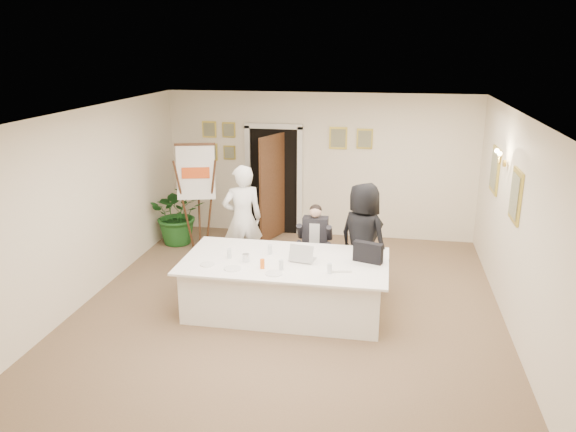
% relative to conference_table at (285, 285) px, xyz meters
% --- Properties ---
extents(floor, '(7.00, 7.00, 0.00)m').
position_rel_conference_table_xyz_m(floor, '(0.05, -0.04, -0.39)').
color(floor, brown).
rests_on(floor, ground).
extents(ceiling, '(6.00, 7.00, 0.02)m').
position_rel_conference_table_xyz_m(ceiling, '(0.05, -0.04, 2.41)').
color(ceiling, white).
rests_on(ceiling, wall_back).
extents(wall_back, '(6.00, 0.10, 2.80)m').
position_rel_conference_table_xyz_m(wall_back, '(0.05, 3.46, 1.01)').
color(wall_back, white).
rests_on(wall_back, floor).
extents(wall_front, '(6.00, 0.10, 2.80)m').
position_rel_conference_table_xyz_m(wall_front, '(0.05, -3.54, 1.01)').
color(wall_front, white).
rests_on(wall_front, floor).
extents(wall_left, '(0.10, 7.00, 2.80)m').
position_rel_conference_table_xyz_m(wall_left, '(-2.95, -0.04, 1.01)').
color(wall_left, white).
rests_on(wall_left, floor).
extents(wall_right, '(0.10, 7.00, 2.80)m').
position_rel_conference_table_xyz_m(wall_right, '(3.05, -0.04, 1.01)').
color(wall_right, white).
rests_on(wall_right, floor).
extents(doorway, '(1.14, 0.86, 2.20)m').
position_rel_conference_table_xyz_m(doorway, '(-0.84, 3.28, 0.65)').
color(doorway, black).
rests_on(doorway, floor).
extents(pictures_back_wall, '(3.40, 0.06, 0.80)m').
position_rel_conference_table_xyz_m(pictures_back_wall, '(-0.75, 3.43, 1.46)').
color(pictures_back_wall, gold).
rests_on(pictures_back_wall, wall_back).
extents(pictures_right_wall, '(0.06, 2.20, 0.80)m').
position_rel_conference_table_xyz_m(pictures_right_wall, '(3.02, 1.16, 1.36)').
color(pictures_right_wall, gold).
rests_on(pictures_right_wall, wall_right).
extents(wall_sconce, '(0.20, 0.30, 0.24)m').
position_rel_conference_table_xyz_m(wall_sconce, '(2.95, 1.16, 1.71)').
color(wall_sconce, gold).
rests_on(wall_sconce, wall_right).
extents(conference_table, '(2.86, 1.52, 0.78)m').
position_rel_conference_table_xyz_m(conference_table, '(0.00, 0.00, 0.00)').
color(conference_table, white).
rests_on(conference_table, floor).
extents(seated_man, '(0.66, 0.69, 1.26)m').
position_rel_conference_table_xyz_m(seated_man, '(0.26, 1.19, 0.24)').
color(seated_man, black).
rests_on(seated_man, floor).
extents(flip_chart, '(0.71, 0.51, 1.95)m').
position_rel_conference_table_xyz_m(flip_chart, '(-2.03, 2.22, 0.51)').
color(flip_chart, '#382011').
rests_on(flip_chart, floor).
extents(standing_man, '(0.79, 0.69, 1.82)m').
position_rel_conference_table_xyz_m(standing_man, '(-0.95, 1.33, 0.52)').
color(standing_man, white).
rests_on(standing_man, floor).
extents(standing_woman, '(1.00, 0.92, 1.72)m').
position_rel_conference_table_xyz_m(standing_woman, '(1.03, 0.86, 0.47)').
color(standing_woman, black).
rests_on(standing_woman, floor).
extents(potted_palm, '(1.38, 1.33, 1.18)m').
position_rel_conference_table_xyz_m(potted_palm, '(-2.51, 2.46, 0.20)').
color(potted_palm, '#1B511C').
rests_on(potted_palm, floor).
extents(laptop, '(0.40, 0.41, 0.28)m').
position_rel_conference_table_xyz_m(laptop, '(0.24, 0.05, 0.52)').
color(laptop, '#B7BABC').
rests_on(laptop, conference_table).
extents(laptop_bag, '(0.42, 0.23, 0.29)m').
position_rel_conference_table_xyz_m(laptop_bag, '(1.14, 0.13, 0.53)').
color(laptop_bag, black).
rests_on(laptop_bag, conference_table).
extents(paper_stack, '(0.35, 0.28, 0.03)m').
position_rel_conference_table_xyz_m(paper_stack, '(0.77, -0.22, 0.40)').
color(paper_stack, white).
rests_on(paper_stack, conference_table).
extents(plate_left, '(0.21, 0.21, 0.01)m').
position_rel_conference_table_xyz_m(plate_left, '(-1.01, -0.37, 0.39)').
color(plate_left, white).
rests_on(plate_left, conference_table).
extents(plate_mid, '(0.26, 0.26, 0.01)m').
position_rel_conference_table_xyz_m(plate_mid, '(-0.63, -0.45, 0.39)').
color(plate_mid, white).
rests_on(plate_mid, conference_table).
extents(plate_near, '(0.24, 0.24, 0.01)m').
position_rel_conference_table_xyz_m(plate_near, '(-0.05, -0.51, 0.39)').
color(plate_near, white).
rests_on(plate_near, conference_table).
extents(glass_a, '(0.06, 0.06, 0.14)m').
position_rel_conference_table_xyz_m(glass_a, '(-0.79, -0.06, 0.45)').
color(glass_a, silver).
rests_on(glass_a, conference_table).
extents(glass_b, '(0.06, 0.06, 0.14)m').
position_rel_conference_table_xyz_m(glass_b, '(0.01, -0.36, 0.45)').
color(glass_b, silver).
rests_on(glass_b, conference_table).
extents(glass_c, '(0.08, 0.08, 0.14)m').
position_rel_conference_table_xyz_m(glass_c, '(0.66, -0.37, 0.45)').
color(glass_c, silver).
rests_on(glass_c, conference_table).
extents(glass_d, '(0.08, 0.08, 0.14)m').
position_rel_conference_table_xyz_m(glass_d, '(-0.25, 0.19, 0.45)').
color(glass_d, silver).
rests_on(glass_d, conference_table).
extents(oj_glass, '(0.07, 0.07, 0.13)m').
position_rel_conference_table_xyz_m(oj_glass, '(-0.24, -0.35, 0.45)').
color(oj_glass, orange).
rests_on(oj_glass, conference_table).
extents(steel_jug, '(0.11, 0.11, 0.11)m').
position_rel_conference_table_xyz_m(steel_jug, '(-0.52, -0.15, 0.44)').
color(steel_jug, silver).
rests_on(steel_jug, conference_table).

